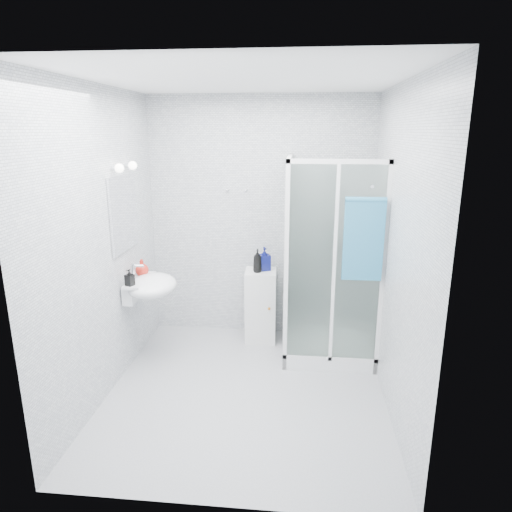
# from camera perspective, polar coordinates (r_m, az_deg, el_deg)

# --- Properties ---
(room) EXTENTS (2.40, 2.60, 2.60)m
(room) POSITION_cam_1_polar(r_m,az_deg,el_deg) (3.71, -1.31, 0.82)
(room) COLOR silver
(room) RESTS_ON ground
(shower_enclosure) EXTENTS (0.90, 0.95, 2.00)m
(shower_enclosure) POSITION_cam_1_polar(r_m,az_deg,el_deg) (4.68, 8.14, -7.16)
(shower_enclosure) COLOR silver
(shower_enclosure) RESTS_ON ground
(wall_basin) EXTENTS (0.46, 0.56, 0.35)m
(wall_basin) POSITION_cam_1_polar(r_m,az_deg,el_deg) (4.49, -13.16, -3.66)
(wall_basin) COLOR silver
(wall_basin) RESTS_ON ground
(mirror) EXTENTS (0.02, 0.60, 0.70)m
(mirror) POSITION_cam_1_polar(r_m,az_deg,el_deg) (4.39, -16.19, 5.19)
(mirror) COLOR white
(mirror) RESTS_ON room
(vanity_lights) EXTENTS (0.10, 0.40, 0.08)m
(vanity_lights) POSITION_cam_1_polar(r_m,az_deg,el_deg) (4.32, -15.99, 10.68)
(vanity_lights) COLOR silver
(vanity_lights) RESTS_ON room
(wall_hooks) EXTENTS (0.23, 0.06, 0.03)m
(wall_hooks) POSITION_cam_1_polar(r_m,az_deg,el_deg) (4.90, -2.45, 8.22)
(wall_hooks) COLOR silver
(wall_hooks) RESTS_ON room
(storage_cabinet) EXTENTS (0.34, 0.36, 0.79)m
(storage_cabinet) POSITION_cam_1_polar(r_m,az_deg,el_deg) (4.97, 0.57, -6.25)
(storage_cabinet) COLOR silver
(storage_cabinet) RESTS_ON ground
(hand_towel) EXTENTS (0.35, 0.05, 0.74)m
(hand_towel) POSITION_cam_1_polar(r_m,az_deg,el_deg) (4.06, 13.31, 2.27)
(hand_towel) COLOR teal
(hand_towel) RESTS_ON shower_enclosure
(shampoo_bottle_a) EXTENTS (0.10, 0.10, 0.25)m
(shampoo_bottle_a) POSITION_cam_1_polar(r_m,az_deg,el_deg) (4.77, 0.18, -0.59)
(shampoo_bottle_a) COLOR black
(shampoo_bottle_a) RESTS_ON storage_cabinet
(shampoo_bottle_b) EXTENTS (0.15, 0.15, 0.25)m
(shampoo_bottle_b) POSITION_cam_1_polar(r_m,az_deg,el_deg) (4.84, 1.06, -0.34)
(shampoo_bottle_b) COLOR navy
(shampoo_bottle_b) RESTS_ON storage_cabinet
(soap_dispenser_orange) EXTENTS (0.16, 0.16, 0.16)m
(soap_dispenser_orange) POSITION_cam_1_polar(r_m,az_deg,el_deg) (4.58, -14.08, -1.40)
(soap_dispenser_orange) COLOR #B41F15
(soap_dispenser_orange) RESTS_ON wall_basin
(soap_dispenser_black) EXTENTS (0.09, 0.09, 0.15)m
(soap_dispenser_black) POSITION_cam_1_polar(r_m,az_deg,el_deg) (4.32, -15.53, -2.61)
(soap_dispenser_black) COLOR black
(soap_dispenser_black) RESTS_ON wall_basin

